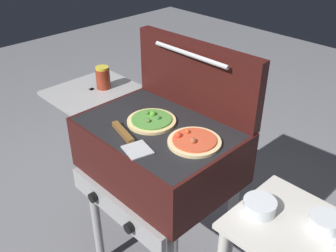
# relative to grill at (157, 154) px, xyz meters

# --- Properties ---
(grill) EXTENTS (0.96, 0.53, 0.90)m
(grill) POSITION_rel_grill_xyz_m (0.00, 0.00, 0.00)
(grill) COLOR #38110F
(grill) RESTS_ON ground_plane
(grill_lid_open) EXTENTS (0.63, 0.09, 0.30)m
(grill_lid_open) POSITION_rel_grill_xyz_m (0.01, 0.22, 0.30)
(grill_lid_open) COLOR #38110F
(grill_lid_open) RESTS_ON grill
(pizza_veggie) EXTENTS (0.20, 0.20, 0.04)m
(pizza_veggie) POSITION_rel_grill_xyz_m (-0.03, -0.00, 0.15)
(pizza_veggie) COLOR #E0C17F
(pizza_veggie) RESTS_ON grill
(pizza_pepperoni) EXTENTS (0.20, 0.20, 0.04)m
(pizza_pepperoni) POSITION_rel_grill_xyz_m (0.20, 0.01, 0.15)
(pizza_pepperoni) COLOR beige
(pizza_pepperoni) RESTS_ON grill
(sauce_jar) EXTENTS (0.07, 0.07, 0.11)m
(sauce_jar) POSITION_rel_grill_xyz_m (-0.44, 0.05, 0.20)
(sauce_jar) COLOR maroon
(sauce_jar) RESTS_ON grill
(spatula) EXTENTS (0.27, 0.12, 0.02)m
(spatula) POSITION_rel_grill_xyz_m (0.01, -0.16, 0.15)
(spatula) COLOR #B7BABF
(spatula) RESTS_ON grill
(topping_bowl_near) EXTENTS (0.10, 0.10, 0.04)m
(topping_bowl_near) POSITION_rel_grill_xyz_m (0.71, 0.06, 0.06)
(topping_bowl_near) COLOR silver
(topping_bowl_near) RESTS_ON prep_table
(topping_bowl_far) EXTENTS (0.11, 0.11, 0.04)m
(topping_bowl_far) POSITION_rel_grill_xyz_m (0.52, -0.02, 0.06)
(topping_bowl_far) COLOR silver
(topping_bowl_far) RESTS_ON prep_table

